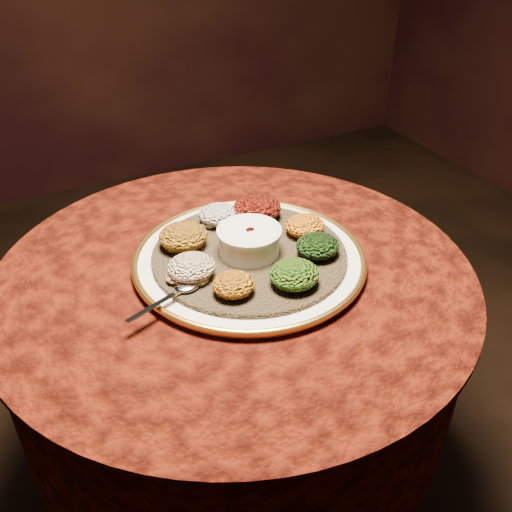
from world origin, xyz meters
name	(u,v)px	position (x,y,z in m)	size (l,w,h in m)	color
table	(236,337)	(0.00, 0.00, 0.55)	(0.96, 0.96, 0.73)	black
platter	(249,259)	(0.04, 0.00, 0.75)	(0.58, 0.58, 0.02)	white
injera	(249,254)	(0.04, 0.00, 0.76)	(0.39, 0.39, 0.01)	brown
stew_bowl	(249,239)	(0.04, 0.00, 0.79)	(0.13, 0.13, 0.05)	silver
spoon	(182,289)	(-0.13, -0.06, 0.77)	(0.15, 0.07, 0.01)	silver
portion_ayib	(218,214)	(0.03, 0.14, 0.78)	(0.08, 0.08, 0.04)	silver
portion_kitfo	(257,208)	(0.11, 0.12, 0.79)	(0.11, 0.10, 0.05)	black
portion_tikil	(305,226)	(0.17, 0.01, 0.78)	(0.08, 0.08, 0.04)	#BB810F
portion_gomen	(318,246)	(0.15, -0.06, 0.78)	(0.09, 0.08, 0.04)	black
portion_mixveg	(294,274)	(0.06, -0.13, 0.78)	(0.09, 0.09, 0.04)	#AA290A
portion_kik	(234,285)	(-0.05, -0.10, 0.78)	(0.08, 0.07, 0.04)	#A45B0E
portion_timatim	(191,267)	(-0.10, -0.02, 0.78)	(0.09, 0.09, 0.04)	maroon
portion_shiro	(183,236)	(-0.07, 0.08, 0.79)	(0.10, 0.09, 0.05)	#884E10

